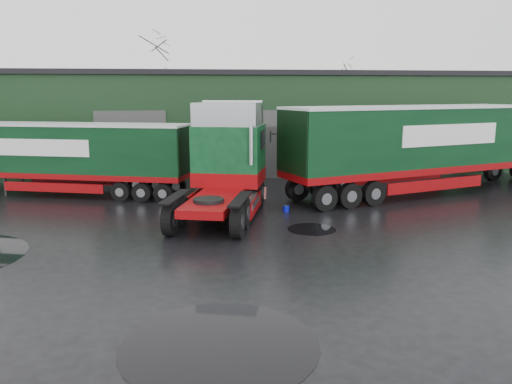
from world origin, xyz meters
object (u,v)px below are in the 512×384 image
warehouse (258,119)px  wash_bucket (286,209)px  trailer_left (74,159)px  tree_back_b (332,106)px  tree_back_a (154,95)px  lorry_right (408,151)px  hero_tractor (219,162)px

warehouse → wash_bucket: warehouse is taller
trailer_left → tree_back_b: bearing=-26.0°
tree_back_a → tree_back_b: (16.00, 0.00, -1.00)m
warehouse → lorry_right: 13.32m
warehouse → wash_bucket: (-0.49, -14.60, -3.03)m
warehouse → wash_bucket: size_ratio=117.97×
warehouse → tree_back_b: 12.82m
warehouse → trailer_left: warehouse is taller
warehouse → hero_tractor: warehouse is taller
lorry_right → tree_back_a: bearing=-165.9°
hero_tractor → tree_back_b: tree_back_b is taller
hero_tractor → wash_bucket: 3.73m
warehouse → lorry_right: size_ratio=1.92×
lorry_right → wash_bucket: 7.35m
hero_tractor → wash_bucket: size_ratio=27.25×
trailer_left → wash_bucket: (9.75, -4.60, -1.66)m
hero_tractor → tree_back_a: bearing=115.2°
wash_bucket → tree_back_a: 26.14m
trailer_left → tree_back_b: tree_back_b is taller
lorry_right → trailer_left: bearing=-115.0°
lorry_right → tree_back_b: 22.00m
warehouse → tree_back_b: tree_back_b is taller
trailer_left → tree_back_a: bearing=9.9°
wash_bucket → tree_back_b: bearing=71.0°
lorry_right → warehouse: bearing=-171.7°
hero_tractor → wash_bucket: hero_tractor is taller
warehouse → tree_back_a: tree_back_a is taller
wash_bucket → tree_back_a: bearing=107.0°
hero_tractor → trailer_left: 8.82m
tree_back_b → tree_back_a: bearing=180.0°
hero_tractor → tree_back_b: (11.37, 25.50, 1.43)m
tree_back_b → wash_bucket: bearing=-109.0°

